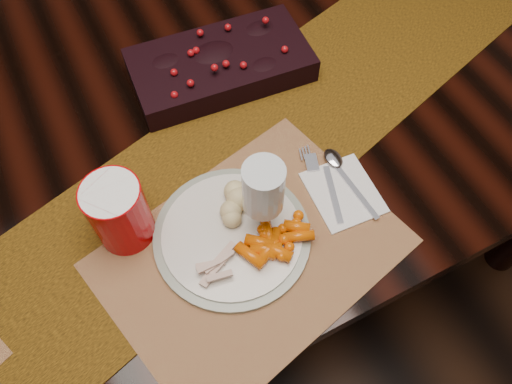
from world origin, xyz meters
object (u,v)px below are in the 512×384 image
mashed_potatoes (231,202)px  turkey_shreds (217,267)px  baby_carrots (273,240)px  napkin (343,192)px  placemat_main (251,253)px  centerpiece (220,62)px  dining_table (203,200)px  wine_glass (263,202)px  red_cup (119,212)px  dinner_plate (232,235)px

mashed_potatoes → turkey_shreds: bearing=-127.1°
baby_carrots → napkin: (0.15, 0.03, -0.02)m
placemat_main → turkey_shreds: size_ratio=5.84×
turkey_shreds → centerpiece: bearing=64.4°
dining_table → napkin: size_ratio=14.07×
centerpiece → wine_glass: wine_glass is taller
red_cup → placemat_main: bearing=-38.0°
placemat_main → mashed_potatoes: mashed_potatoes is taller
dining_table → baby_carrots: baby_carrots is taller
centerpiece → wine_glass: 0.36m
dinner_plate → wine_glass: bearing=-6.4°
mashed_potatoes → wine_glass: size_ratio=0.50×
turkey_shreds → dinner_plate: bearing=44.5°
turkey_shreds → red_cup: bearing=127.2°
dinner_plate → mashed_potatoes: mashed_potatoes is taller
placemat_main → turkey_shreds: turkey_shreds is taller
dining_table → napkin: (0.17, -0.31, 0.38)m
placemat_main → turkey_shreds: 0.07m
red_cup → dinner_plate: bearing=-31.1°
placemat_main → napkin: (0.19, 0.03, 0.00)m
centerpiece → dinner_plate: centerpiece is taller
dining_table → wine_glass: (0.01, -0.30, 0.46)m
wine_glass → centerpiece: bearing=76.2°
placemat_main → dinner_plate: bearing=97.9°
placemat_main → wine_glass: bearing=26.8°
dining_table → turkey_shreds: size_ratio=22.99×
baby_carrots → placemat_main: bearing=170.5°
dining_table → placemat_main: size_ratio=3.94×
placemat_main → wine_glass: 0.10m
placemat_main → baby_carrots: (0.04, -0.01, 0.03)m
turkey_shreds → napkin: (0.25, 0.03, -0.02)m
dinner_plate → red_cup: 0.18m
napkin → wine_glass: (-0.15, 0.01, 0.08)m
dinner_plate → baby_carrots: baby_carrots is taller
napkin → red_cup: size_ratio=1.01×
dining_table → turkey_shreds: bearing=-104.3°
placemat_main → turkey_shreds: bearing=173.0°
turkey_shreds → baby_carrots: bearing=0.5°
centerpiece → turkey_shreds: 0.42m
dining_table → placemat_main: bearing=-94.5°
dining_table → mashed_potatoes: bearing=-95.0°
placemat_main → mashed_potatoes: size_ratio=5.21×
dinner_plate → napkin: size_ratio=2.01×
wine_glass → dinner_plate: bearing=173.6°
dining_table → napkin: napkin is taller
centerpiece → napkin: 0.36m
mashed_potatoes → red_cup: size_ratio=0.69×
dinner_plate → placemat_main: bearing=-68.5°
mashed_potatoes → napkin: bearing=-15.3°
dinner_plate → centerpiece: bearing=67.8°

